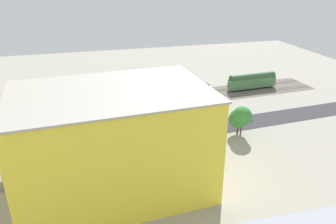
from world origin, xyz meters
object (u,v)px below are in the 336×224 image
object	(u,v)px
locomotive	(193,90)
street_tree_2	(78,136)
parked_car_5	(122,132)
box_truck_0	(50,146)
parked_car_1	(219,120)
street_tree_0	(238,119)
parked_car_4	(145,130)
street_tree_3	(242,116)
parked_car_0	(244,118)
box_truck_1	(129,136)
platform_canopy_near	(101,106)
parked_car_2	(196,123)
passenger_coach	(252,81)
traffic_light	(209,123)
construction_building	(114,143)
street_tree_4	(183,123)
parked_car_3	(171,126)

from	to	relation	value
locomotive	street_tree_2	distance (m)	51.57
parked_car_5	box_truck_0	xyz separation A→B (m)	(17.86, 4.82, 1.02)
parked_car_1	street_tree_0	distance (m)	8.50
parked_car_4	parked_car_5	size ratio (longest dim) A/B	0.90
parked_car_5	street_tree_3	distance (m)	31.97
parked_car_0	box_truck_1	xyz separation A→B (m)	(34.80, 4.95, 1.01)
parked_car_0	parked_car_4	distance (m)	29.76
locomotive	parked_car_0	world-z (taller)	locomotive
locomotive	street_tree_2	xyz separation A→B (m)	(39.94, 32.46, 3.37)
platform_canopy_near	parked_car_2	world-z (taller)	platform_canopy_near
street_tree_2	street_tree_0	bearing A→B (deg)	-179.66
parked_car_0	parked_car_4	xyz separation A→B (m)	(29.76, 0.22, 0.02)
passenger_coach	traffic_light	size ratio (longest dim) A/B	3.02
parked_car_5	construction_building	distance (m)	25.20
locomotive	parked_car_4	world-z (taller)	locomotive
street_tree_3	street_tree_4	bearing A→B (deg)	0.39
locomotive	parked_car_2	size ratio (longest dim) A/B	3.44
box_truck_1	passenger_coach	bearing A→B (deg)	-149.75
parked_car_1	parked_car_4	size ratio (longest dim) A/B	1.06
box_truck_0	street_tree_2	bearing A→B (deg)	157.77
platform_canopy_near	box_truck_0	distance (m)	21.91
box_truck_1	parked_car_0	bearing A→B (deg)	-171.90
platform_canopy_near	parked_car_4	world-z (taller)	platform_canopy_near
street_tree_4	traffic_light	world-z (taller)	street_tree_4
box_truck_0	street_tree_2	world-z (taller)	street_tree_2
passenger_coach	street_tree_0	bearing A→B (deg)	56.10
parked_car_2	street_tree_3	world-z (taller)	street_tree_3
locomotive	parked_car_4	bearing A→B (deg)	47.59
parked_car_4	street_tree_3	size ratio (longest dim) A/B	0.51
parked_car_3	parked_car_0	bearing A→B (deg)	179.77
parked_car_0	street_tree_4	size ratio (longest dim) A/B	0.55
construction_building	street_tree_4	size ratio (longest dim) A/B	4.03
parked_car_1	parked_car_2	size ratio (longest dim) A/B	1.06
platform_canopy_near	traffic_light	size ratio (longest dim) A/B	8.42
parked_car_1	parked_car_2	distance (m)	7.10
parked_car_1	parked_car_3	bearing A→B (deg)	-1.09
parked_car_2	parked_car_3	xyz separation A→B (m)	(7.41, 0.09, -0.05)
locomotive	construction_building	distance (m)	58.84
construction_building	street_tree_2	xyz separation A→B (m)	(6.70, -15.35, -5.12)
locomotive	parked_car_0	distance (m)	25.59
street_tree_2	street_tree_3	xyz separation A→B (m)	(-41.41, 1.21, 0.60)
box_truck_0	street_tree_3	distance (m)	48.52
parked_car_1	box_truck_1	distance (m)	27.42
platform_canopy_near	passenger_coach	xyz separation A→B (m)	(-56.02, -12.69, -1.04)
parked_car_2	street_tree_0	xyz separation A→B (m)	(-9.05, 7.83, 3.58)
parked_car_3	construction_building	size ratio (longest dim) A/B	0.13
box_truck_1	street_tree_3	xyz separation A→B (m)	(-29.14, 4.16, 3.98)
parked_car_2	parked_car_3	size ratio (longest dim) A/B	0.93
parked_car_1	box_truck_0	size ratio (longest dim) A/B	0.44
platform_canopy_near	locomotive	world-z (taller)	locomotive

